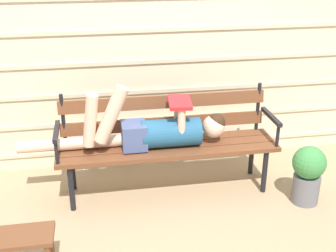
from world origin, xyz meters
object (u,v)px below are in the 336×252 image
Objects in this scene: footstool at (23,244)px; potted_plant at (308,173)px; park_bench at (167,137)px; reclining_person at (152,130)px.

footstool is 0.79× the size of potted_plant.
potted_plant is (1.09, -0.43, -0.21)m from park_bench.
reclining_person is at bearing 163.38° from potted_plant.
footstool is at bearing -166.68° from potted_plant.
park_bench reaches higher than footstool.
reclining_person is (-0.13, -0.07, 0.10)m from park_bench.
potted_plant is at bearing 13.32° from footstool.
footstool is (-0.95, -0.88, -0.33)m from reclining_person.
park_bench is at bearing 158.41° from potted_plant.
potted_plant is (1.23, -0.37, -0.31)m from reclining_person.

